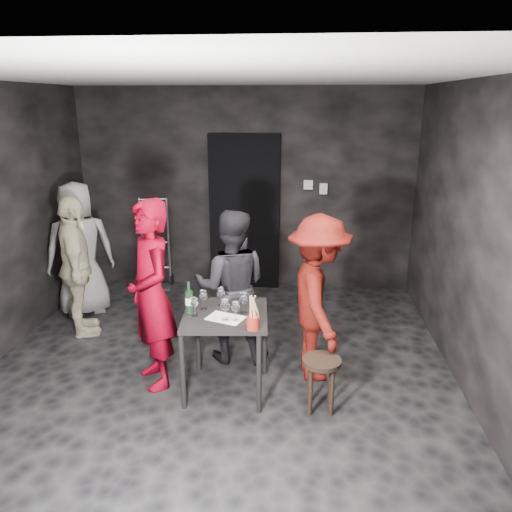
# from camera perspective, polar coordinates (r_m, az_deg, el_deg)

# --- Properties ---
(floor) EXTENTS (4.50, 5.00, 0.02)m
(floor) POSITION_cam_1_polar(r_m,az_deg,el_deg) (4.91, -4.50, -13.46)
(floor) COLOR black
(floor) RESTS_ON ground
(ceiling) EXTENTS (4.50, 5.00, 0.02)m
(ceiling) POSITION_cam_1_polar(r_m,az_deg,el_deg) (4.22, -5.41, 19.87)
(ceiling) COLOR silver
(ceiling) RESTS_ON ground
(wall_back) EXTENTS (4.50, 0.04, 2.70)m
(wall_back) POSITION_cam_1_polar(r_m,az_deg,el_deg) (6.79, -1.28, 7.49)
(wall_back) COLOR black
(wall_back) RESTS_ON ground
(wall_front) EXTENTS (4.50, 0.04, 2.70)m
(wall_front) POSITION_cam_1_polar(r_m,az_deg,el_deg) (2.15, -16.82, -15.99)
(wall_front) COLOR black
(wall_front) RESTS_ON ground
(wall_right) EXTENTS (0.04, 5.00, 2.70)m
(wall_right) POSITION_cam_1_polar(r_m,az_deg,el_deg) (4.56, 24.14, 1.09)
(wall_right) COLOR black
(wall_right) RESTS_ON ground
(doorway) EXTENTS (0.95, 0.10, 2.10)m
(doorway) POSITION_cam_1_polar(r_m,az_deg,el_deg) (6.79, -1.32, 4.91)
(doorway) COLOR black
(doorway) RESTS_ON ground
(wallbox_upper) EXTENTS (0.12, 0.06, 0.12)m
(wallbox_upper) POSITION_cam_1_polar(r_m,az_deg,el_deg) (6.69, 5.99, 8.12)
(wallbox_upper) COLOR #B7B7B2
(wallbox_upper) RESTS_ON wall_back
(wallbox_lower) EXTENTS (0.10, 0.06, 0.14)m
(wallbox_lower) POSITION_cam_1_polar(r_m,az_deg,el_deg) (6.70, 7.71, 7.64)
(wallbox_lower) COLOR #B7B7B2
(wallbox_lower) RESTS_ON wall_back
(hand_truck) EXTENTS (0.42, 0.35, 1.26)m
(hand_truck) POSITION_cam_1_polar(r_m,az_deg,el_deg) (7.13, -11.35, -1.70)
(hand_truck) COLOR #B2B2B7
(hand_truck) RESTS_ON floor
(tasting_table) EXTENTS (0.72, 0.72, 0.75)m
(tasting_table) POSITION_cam_1_polar(r_m,az_deg,el_deg) (4.39, -3.50, -7.71)
(tasting_table) COLOR black
(tasting_table) RESTS_ON floor
(stool) EXTENTS (0.32, 0.32, 0.47)m
(stool) POSITION_cam_1_polar(r_m,az_deg,el_deg) (4.28, 7.50, -12.82)
(stool) COLOR #302017
(stool) RESTS_ON floor
(server_red) EXTENTS (0.79, 0.86, 1.97)m
(server_red) POSITION_cam_1_polar(r_m,az_deg,el_deg) (4.48, -11.97, -2.90)
(server_red) COLOR maroon
(server_red) RESTS_ON floor
(woman_black) EXTENTS (0.78, 0.45, 1.57)m
(woman_black) POSITION_cam_1_polar(r_m,az_deg,el_deg) (4.90, -2.83, -3.32)
(woman_black) COLOR black
(woman_black) RESTS_ON floor
(man_maroon) EXTENTS (0.65, 1.11, 1.62)m
(man_maroon) POSITION_cam_1_polar(r_m,az_deg,el_deg) (4.60, 7.14, -4.50)
(man_maroon) COLOR #62110B
(man_maroon) RESTS_ON floor
(bystander_cream) EXTENTS (0.83, 1.06, 1.63)m
(bystander_cream) POSITION_cam_1_polar(r_m,az_deg,el_deg) (5.73, -19.88, -0.94)
(bystander_cream) COLOR beige
(bystander_cream) RESTS_ON floor
(bystander_grey) EXTENTS (0.98, 0.83, 1.76)m
(bystander_grey) POSITION_cam_1_polar(r_m,az_deg,el_deg) (6.29, -19.52, 1.30)
(bystander_grey) COLOR gray
(bystander_grey) RESTS_ON floor
(tasting_mat) EXTENTS (0.35, 0.29, 0.00)m
(tasting_mat) POSITION_cam_1_polar(r_m,az_deg,el_deg) (4.25, -3.51, -7.09)
(tasting_mat) COLOR white
(tasting_mat) RESTS_ON tasting_table
(wine_glass_a) EXTENTS (0.09, 0.09, 0.18)m
(wine_glass_a) POSITION_cam_1_polar(r_m,az_deg,el_deg) (4.29, -7.05, -5.68)
(wine_glass_a) COLOR white
(wine_glass_a) RESTS_ON tasting_table
(wine_glass_b) EXTENTS (0.08, 0.08, 0.19)m
(wine_glass_b) POSITION_cam_1_polar(r_m,az_deg,el_deg) (4.41, -6.02, -4.90)
(wine_glass_b) COLOR white
(wine_glass_b) RESTS_ON tasting_table
(wine_glass_c) EXTENTS (0.09, 0.09, 0.19)m
(wine_glass_c) POSITION_cam_1_polar(r_m,az_deg,el_deg) (4.47, -4.03, -4.58)
(wine_glass_c) COLOR white
(wine_glass_c) RESTS_ON tasting_table
(wine_glass_d) EXTENTS (0.10, 0.10, 0.21)m
(wine_glass_d) POSITION_cam_1_polar(r_m,az_deg,el_deg) (4.17, -3.53, -6.01)
(wine_glass_d) COLOR white
(wine_glass_d) RESTS_ON tasting_table
(wine_glass_e) EXTENTS (0.08, 0.08, 0.19)m
(wine_glass_e) POSITION_cam_1_polar(r_m,az_deg,el_deg) (4.17, -2.35, -6.19)
(wine_glass_e) COLOR white
(wine_glass_e) RESTS_ON tasting_table
(wine_glass_f) EXTENTS (0.10, 0.10, 0.20)m
(wine_glass_f) POSITION_cam_1_polar(r_m,az_deg,el_deg) (4.30, -1.46, -5.29)
(wine_glass_f) COLOR white
(wine_glass_f) RESTS_ON tasting_table
(wine_bottle) EXTENTS (0.07, 0.07, 0.28)m
(wine_bottle) POSITION_cam_1_polar(r_m,az_deg,el_deg) (4.35, -7.64, -5.12)
(wine_bottle) COLOR black
(wine_bottle) RESTS_ON tasting_table
(breadstick_cup) EXTENTS (0.10, 0.10, 0.31)m
(breadstick_cup) POSITION_cam_1_polar(r_m,az_deg,el_deg) (3.99, -0.36, -6.59)
(breadstick_cup) COLOR #A52314
(breadstick_cup) RESTS_ON tasting_table
(reserved_card) EXTENTS (0.10, 0.15, 0.11)m
(reserved_card) POSITION_cam_1_polar(r_m,az_deg,el_deg) (4.27, -0.36, -6.19)
(reserved_card) COLOR white
(reserved_card) RESTS_ON tasting_table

